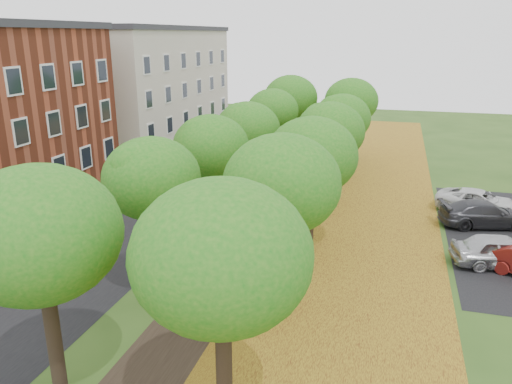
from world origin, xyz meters
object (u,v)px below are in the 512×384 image
Objects in this scene: bench at (216,312)px; car_silver at (502,251)px; car_grey at (485,214)px; car_white at (479,202)px.

car_silver is at bearing -63.15° from bench.
bench is at bearing 125.61° from car_grey.
bench is at bearing 115.47° from car_silver.
car_silver is 0.91× the size of car_white.
car_grey is 1.01× the size of car_white.
bench is 12.91m from car_silver.
car_silver reaches higher than car_grey.
car_silver reaches higher than bench.
bench is at bearing 161.85° from car_white.
car_white reaches higher than bench.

